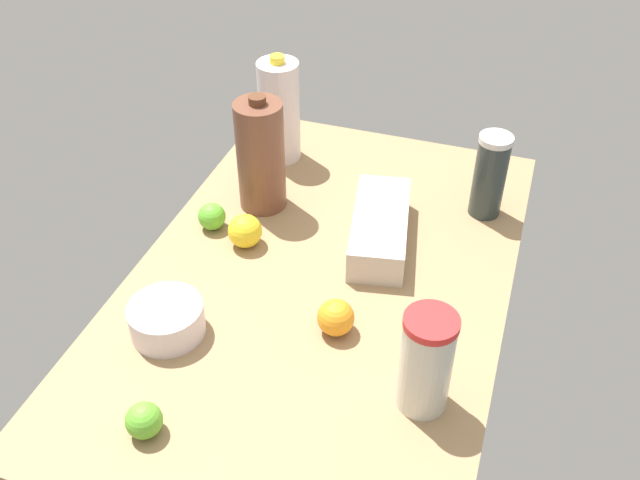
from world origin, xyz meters
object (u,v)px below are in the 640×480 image
(orange_near_front, at_px, (336,318))
(lime_loose, at_px, (144,420))
(egg_carton, at_px, (380,228))
(milk_jug, at_px, (279,111))
(chocolate_milk_jug, at_px, (261,156))
(shaker_bottle, at_px, (490,176))
(mixing_bowl, at_px, (167,319))
(lime_beside_bowl, at_px, (212,216))
(lemon_far_back, at_px, (245,231))
(tumbler_cup, at_px, (426,362))

(orange_near_front, bearing_deg, lime_loose, -35.50)
(egg_carton, relative_size, orange_near_front, 4.09)
(milk_jug, relative_size, chocolate_milk_jug, 0.99)
(shaker_bottle, distance_m, milk_jug, 0.54)
(egg_carton, distance_m, orange_near_front, 0.29)
(chocolate_milk_jug, distance_m, lime_loose, 0.67)
(mixing_bowl, relative_size, lime_beside_bowl, 2.29)
(egg_carton, xyz_separation_m, lemon_far_back, (0.10, -0.27, -0.00))
(lime_beside_bowl, xyz_separation_m, orange_near_front, (0.22, 0.36, 0.00))
(lime_loose, distance_m, lime_beside_bowl, 0.55)
(mixing_bowl, bearing_deg, shaker_bottle, 138.21)
(tumbler_cup, bearing_deg, orange_near_front, -120.47)
(shaker_bottle, distance_m, chocolate_milk_jug, 0.51)
(tumbler_cup, distance_m, lemon_far_back, 0.54)
(egg_carton, height_order, mixing_bowl, egg_carton)
(milk_jug, distance_m, lime_beside_bowl, 0.34)
(egg_carton, relative_size, lemon_far_back, 3.91)
(milk_jug, height_order, mixing_bowl, milk_jug)
(shaker_bottle, height_order, chocolate_milk_jug, chocolate_milk_jug)
(egg_carton, bearing_deg, mixing_bowl, -49.07)
(milk_jug, xyz_separation_m, lemon_far_back, (0.36, 0.06, -0.09))
(orange_near_front, bearing_deg, shaker_bottle, 155.83)
(milk_jug, bearing_deg, tumbler_cup, 37.81)
(tumbler_cup, distance_m, lime_beside_bowl, 0.64)
(milk_jug, xyz_separation_m, lime_loose, (0.86, 0.09, -0.10))
(lime_loose, distance_m, orange_near_front, 0.39)
(mixing_bowl, xyz_separation_m, lime_loose, (0.22, 0.07, -0.00))
(shaker_bottle, height_order, mixing_bowl, shaker_bottle)
(mixing_bowl, bearing_deg, orange_near_front, 108.85)
(lemon_far_back, bearing_deg, shaker_bottle, 120.87)
(chocolate_milk_jug, distance_m, lemon_far_back, 0.18)
(lime_beside_bowl, height_order, lemon_far_back, lemon_far_back)
(egg_carton, distance_m, lime_loose, 0.65)
(tumbler_cup, bearing_deg, lemon_far_back, -123.18)
(lime_loose, bearing_deg, chocolate_milk_jug, -174.95)
(egg_carton, xyz_separation_m, orange_near_front, (0.29, -0.01, -0.00))
(lime_loose, xyz_separation_m, lemon_far_back, (-0.50, -0.04, 0.01))
(shaker_bottle, relative_size, chocolate_milk_jug, 0.72)
(shaker_bottle, bearing_deg, egg_carton, -48.03)
(milk_jug, distance_m, mixing_bowl, 0.65)
(chocolate_milk_jug, xyz_separation_m, lime_beside_bowl, (0.12, -0.07, -0.10))
(egg_carton, xyz_separation_m, shaker_bottle, (-0.18, 0.20, 0.06))
(egg_carton, bearing_deg, milk_jug, -138.72)
(shaker_bottle, relative_size, orange_near_front, 2.84)
(tumbler_cup, bearing_deg, lime_loose, -63.57)
(orange_near_front, bearing_deg, mixing_bowl, -71.15)
(mixing_bowl, bearing_deg, lemon_far_back, 172.83)
(mixing_bowl, distance_m, orange_near_front, 0.32)
(chocolate_milk_jug, relative_size, orange_near_front, 3.94)
(tumbler_cup, distance_m, shaker_bottle, 0.58)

